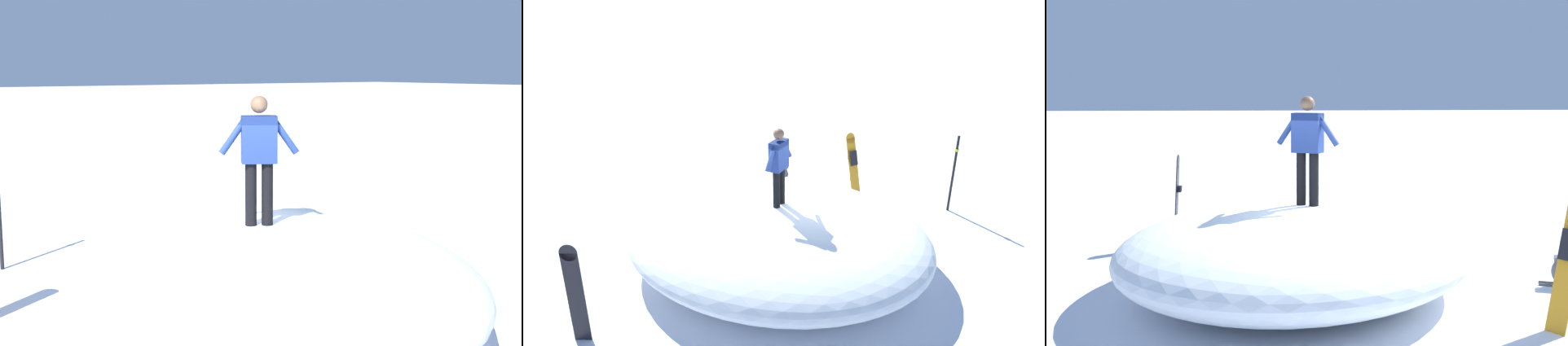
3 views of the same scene
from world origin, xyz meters
TOP-DOWN VIEW (x-y plane):
  - ground at (0.00, 0.00)m, footprint 240.00×240.00m
  - snow_mound at (0.48, -0.53)m, footprint 6.95×7.59m
  - snowboarder_standing at (0.36, -0.48)m, footprint 0.89×0.55m
  - snowboard_primary_upright at (-2.61, 1.52)m, footprint 0.52×0.46m
  - snowboard_secondary_upright at (2.53, -3.72)m, footprint 0.17×0.29m
  - backpack_near at (-3.53, -0.31)m, footprint 0.68×0.47m
  - trail_marker_pole at (-1.65, 3.80)m, footprint 0.10×0.10m

SIDE VIEW (x-z plane):
  - ground at x=0.00m, z-range 0.00..0.00m
  - backpack_near at x=-3.53m, z-range 0.01..0.46m
  - snow_mound at x=0.48m, z-range 0.00..1.27m
  - snowboard_primary_upright at x=-2.61m, z-range 0.03..1.73m
  - snowboard_secondary_upright at x=2.53m, z-range 0.03..1.78m
  - trail_marker_pole at x=-1.65m, z-range 0.05..2.02m
  - snowboarder_standing at x=0.36m, z-range 1.37..2.95m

